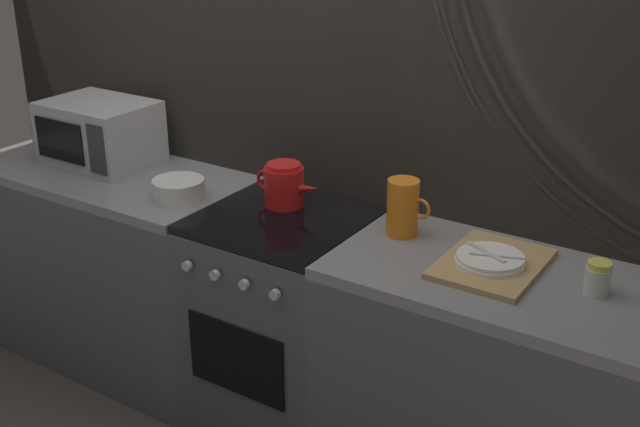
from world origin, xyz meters
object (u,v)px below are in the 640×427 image
at_px(kettle, 284,185).
at_px(spice_jar, 598,278).
at_px(pitcher, 403,208).
at_px(mixing_bowl, 179,189).
at_px(dish_pile, 491,262).
at_px(microwave, 100,133).
at_px(stove_unit, 285,323).

bearing_deg(kettle, spice_jar, -2.99).
relative_size(pitcher, spice_jar, 1.90).
distance_m(mixing_bowl, pitcher, 0.89).
distance_m(mixing_bowl, dish_pile, 1.23).
height_order(pitcher, spice_jar, pitcher).
relative_size(microwave, dish_pile, 1.15).
bearing_deg(pitcher, dish_pile, -11.67).
bearing_deg(spice_jar, dish_pile, -178.79).
bearing_deg(stove_unit, spice_jar, 1.76).
relative_size(stove_unit, microwave, 1.96).
relative_size(stove_unit, mixing_bowl, 4.50).
bearing_deg(microwave, dish_pile, -1.19).
relative_size(stove_unit, dish_pile, 2.25).
bearing_deg(microwave, mixing_bowl, -13.90).
relative_size(kettle, spice_jar, 2.71).
bearing_deg(spice_jar, pitcher, 174.41).
bearing_deg(mixing_bowl, microwave, 166.10).
bearing_deg(mixing_bowl, kettle, 24.63).
relative_size(microwave, mixing_bowl, 2.30).
xyz_separation_m(kettle, spice_jar, (1.18, -0.06, -0.03)).
bearing_deg(spice_jar, stove_unit, -178.24).
relative_size(mixing_bowl, spice_jar, 1.90).
distance_m(stove_unit, kettle, 0.54).
distance_m(stove_unit, pitcher, 0.71).
distance_m(stove_unit, mixing_bowl, 0.66).
bearing_deg(spice_jar, mixing_bowl, -175.92).
bearing_deg(mixing_bowl, dish_pile, 4.83).
xyz_separation_m(microwave, spice_jar, (2.13, -0.03, -0.08)).
distance_m(kettle, dish_pile, 0.86).
height_order(microwave, spice_jar, microwave).
distance_m(microwave, dish_pile, 1.81).
bearing_deg(kettle, mixing_bowl, -155.37).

